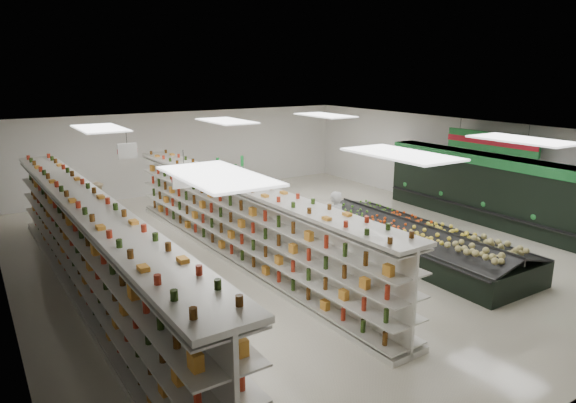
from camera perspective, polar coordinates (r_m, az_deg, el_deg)
floor at (r=14.35m, az=0.48°, el=-5.07°), size 16.00×16.00×0.00m
ceiling at (r=13.61m, az=0.51°, el=7.72°), size 14.00×16.00×0.02m
wall_back at (r=20.95m, az=-11.49°, el=5.40°), size 14.00×0.02×3.20m
wall_right at (r=18.56m, az=19.02°, el=3.76°), size 0.02×16.00×3.20m
produce_wall_case at (r=17.38m, az=21.77°, el=1.61°), size 0.93×8.00×2.20m
aisle_sign_near at (r=10.21m, az=-11.45°, el=2.61°), size 0.52×0.06×0.75m
aisle_sign_far at (r=13.97m, az=-17.41°, el=5.38°), size 0.52×0.06×0.75m
hortifruti_banner at (r=16.91m, az=21.64°, el=6.16°), size 0.12×3.20×0.95m
gondola_left at (r=11.55m, az=-20.90°, el=-5.63°), size 1.29×12.83×2.22m
gondola_center at (r=13.24m, az=-5.39°, el=-2.55°), size 1.36×11.80×2.04m
produce_island at (r=13.98m, az=14.11°, el=-4.22°), size 2.29×6.25×0.93m
soda_endcap at (r=18.73m, az=-6.75°, el=2.04°), size 1.34×0.95×1.65m
shopper_main at (r=13.50m, az=5.15°, el=-2.48°), size 0.66×0.45×1.75m
shopper_background at (r=16.25m, az=-20.19°, el=-0.68°), size 0.70×0.89×1.60m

